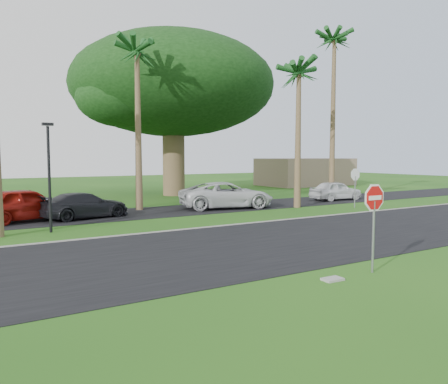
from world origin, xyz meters
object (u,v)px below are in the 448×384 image
(car_dark, at_px, (85,206))
(car_pickup, at_px, (336,191))
(car_red, at_px, (25,205))
(stop_sign_near, at_px, (374,209))
(stop_sign_far, at_px, (355,180))
(car_minivan, at_px, (227,195))

(car_dark, bearing_deg, car_pickup, -101.00)
(car_red, bearing_deg, car_pickup, -104.95)
(stop_sign_near, relative_size, stop_sign_far, 1.00)
(stop_sign_near, distance_m, car_minivan, 15.63)
(car_red, bearing_deg, stop_sign_near, -169.43)
(stop_sign_far, height_order, car_minivan, stop_sign_far)
(car_red, height_order, car_dark, car_red)
(car_pickup, bearing_deg, car_dark, 93.10)
(stop_sign_near, relative_size, car_red, 0.53)
(stop_sign_near, relative_size, car_dark, 0.57)
(stop_sign_near, height_order, car_red, stop_sign_near)
(stop_sign_far, xyz_separation_m, car_pickup, (2.49, 4.06, -1.08))
(stop_sign_near, relative_size, car_minivan, 0.45)
(car_red, xyz_separation_m, car_minivan, (11.43, -0.59, -0.02))
(stop_sign_near, bearing_deg, car_minivan, 73.44)
(car_dark, xyz_separation_m, car_pickup, (18.20, 0.05, 0.03))
(stop_sign_near, xyz_separation_m, car_dark, (-4.21, 15.01, -1.10))
(car_red, distance_m, car_pickup, 20.98)
(car_minivan, distance_m, car_pickup, 9.54)
(car_red, relative_size, car_pickup, 1.20)
(stop_sign_far, height_order, car_red, stop_sign_far)
(stop_sign_far, bearing_deg, car_dark, -14.32)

